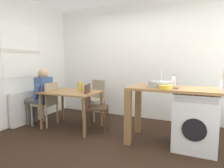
# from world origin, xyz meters

# --- Properties ---
(ground_plane) EXTENTS (5.46, 5.46, 0.00)m
(ground_plane) POSITION_xyz_m (0.00, 0.00, 0.00)
(ground_plane) COLOR black
(wall_back) EXTENTS (4.60, 0.10, 2.70)m
(wall_back) POSITION_xyz_m (0.00, 1.75, 1.35)
(wall_back) COLOR white
(wall_back) RESTS_ON ground_plane
(wall_window_side) EXTENTS (0.12, 3.80, 2.70)m
(wall_window_side) POSITION_xyz_m (-2.15, 0.00, 1.35)
(wall_window_side) COLOR white
(wall_window_side) RESTS_ON ground_plane
(radiator) EXTENTS (0.10, 0.80, 0.70)m
(radiator) POSITION_xyz_m (-2.02, 0.30, 0.35)
(radiator) COLOR white
(radiator) RESTS_ON ground_plane
(dining_table) EXTENTS (1.10, 0.76, 0.74)m
(dining_table) POSITION_xyz_m (-0.96, 0.47, 0.64)
(dining_table) COLOR #9E7042
(dining_table) RESTS_ON ground_plane
(chair_person_seat) EXTENTS (0.44, 0.44, 0.90)m
(chair_person_seat) POSITION_xyz_m (-1.51, 0.37, 0.51)
(chair_person_seat) COLOR gray
(chair_person_seat) RESTS_ON ground_plane
(chair_opposite) EXTENTS (0.51, 0.51, 0.90)m
(chair_opposite) POSITION_xyz_m (-0.48, 0.49, 0.51)
(chair_opposite) COLOR #4C3323
(chair_opposite) RESTS_ON ground_plane
(chair_spare_by_wall) EXTENTS (0.48, 0.48, 0.90)m
(chair_spare_by_wall) POSITION_xyz_m (-0.85, 1.24, 0.51)
(chair_spare_by_wall) COLOR gray
(chair_spare_by_wall) RESTS_ON ground_plane
(seated_person) EXTENTS (0.52, 0.53, 1.20)m
(seated_person) POSITION_xyz_m (-1.67, 0.36, 0.67)
(seated_person) COLOR #595651
(seated_person) RESTS_ON ground_plane
(kitchen_counter) EXTENTS (1.50, 0.68, 0.92)m
(kitchen_counter) POSITION_xyz_m (0.81, 0.48, 0.76)
(kitchen_counter) COLOR #9E7042
(kitchen_counter) RESTS_ON ground_plane
(washing_machine) EXTENTS (0.60, 0.61, 0.86)m
(washing_machine) POSITION_xyz_m (1.28, 0.48, 0.43)
(washing_machine) COLOR silver
(washing_machine) RESTS_ON ground_plane
(sink_basin) EXTENTS (0.38, 0.38, 0.09)m
(sink_basin) POSITION_xyz_m (0.76, 0.48, 0.97)
(sink_basin) COLOR #9EA0A5
(sink_basin) RESTS_ON kitchen_counter
(tap) EXTENTS (0.02, 0.02, 0.28)m
(tap) POSITION_xyz_m (0.76, 0.66, 1.06)
(tap) COLOR #B2B2B7
(tap) RESTS_ON kitchen_counter
(bottle_tall_green) EXTENTS (0.06, 0.06, 0.19)m
(bottle_tall_green) POSITION_xyz_m (0.94, 0.74, 1.01)
(bottle_tall_green) COLOR silver
(bottle_tall_green) RESTS_ON kitchen_counter
(mixing_bowl) EXTENTS (0.20, 0.20, 0.05)m
(mixing_bowl) POSITION_xyz_m (0.87, 0.28, 0.95)
(mixing_bowl) COLOR gold
(mixing_bowl) RESTS_ON kitchen_counter
(utensil_crock) EXTENTS (0.11, 0.11, 0.30)m
(utensil_crock) POSITION_xyz_m (1.65, 0.53, 0.99)
(utensil_crock) COLOR gray
(utensil_crock) RESTS_ON kitchen_counter
(vase) EXTENTS (0.09, 0.09, 0.19)m
(vase) POSITION_xyz_m (-0.81, 0.57, 0.83)
(vase) COLOR gold
(vase) RESTS_ON dining_table
(scissors) EXTENTS (0.15, 0.06, 0.01)m
(scissors) POSITION_xyz_m (0.97, 0.38, 0.92)
(scissors) COLOR #B2B2B7
(scissors) RESTS_ON kitchen_counter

